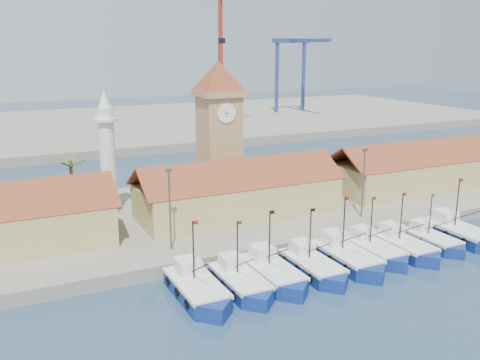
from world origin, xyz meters
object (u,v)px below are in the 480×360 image
boat_0 (198,291)px  boat_4 (348,259)px  clock_tower (219,130)px  minaret (107,152)px

boat_0 → boat_4: (17.46, 0.19, 0.01)m
boat_4 → clock_tower: 26.36m
boat_0 → minaret: size_ratio=0.64×
boat_4 → minaret: 33.43m
boat_0 → boat_4: 17.46m
boat_0 → minaret: minaret is taller
clock_tower → boat_4: bearing=-78.4°
boat_4 → clock_tower: size_ratio=0.47×
clock_tower → minaret: 15.30m
boat_0 → minaret: 27.21m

